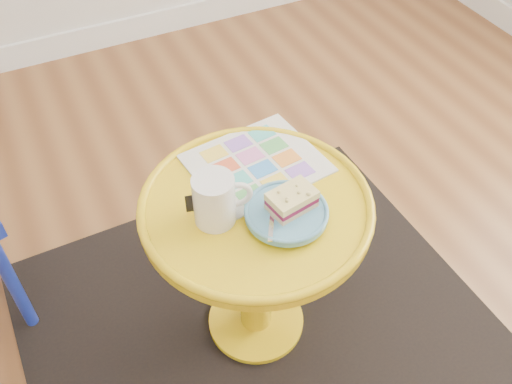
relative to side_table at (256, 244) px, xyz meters
name	(u,v)px	position (x,y,z in m)	size (l,w,h in m)	color
rug	(256,322)	(0.00, 0.00, -0.37)	(1.30, 1.10, 0.01)	black
side_table	(256,244)	(0.00, 0.00, 0.00)	(0.55, 0.55, 0.52)	gold
newspaper	(256,163)	(0.06, 0.12, 0.15)	(0.31, 0.26, 0.01)	silver
mug	(215,199)	(-0.10, 0.00, 0.21)	(0.13, 0.09, 0.12)	white
plate	(286,213)	(0.04, -0.07, 0.17)	(0.19, 0.19, 0.02)	#5493B3
cake_slice	(292,200)	(0.06, -0.07, 0.20)	(0.11, 0.09, 0.05)	#D3BC8C
fork	(272,214)	(0.01, -0.07, 0.18)	(0.09, 0.13, 0.00)	silver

